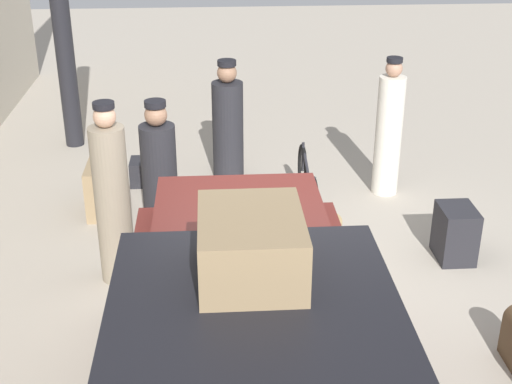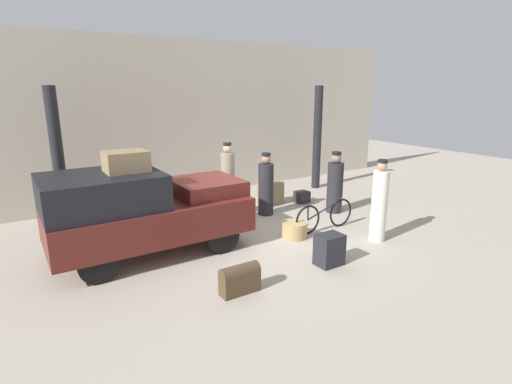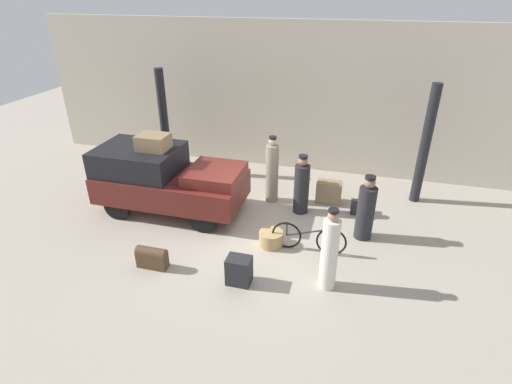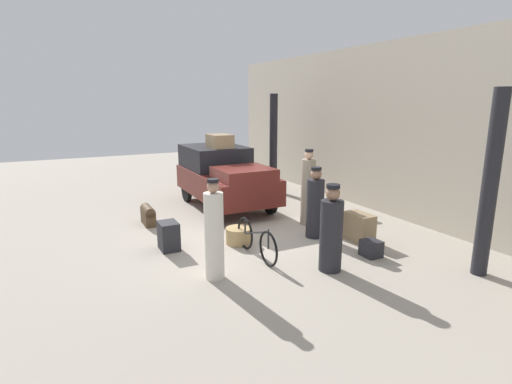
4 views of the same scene
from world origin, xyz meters
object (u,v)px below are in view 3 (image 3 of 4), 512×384
at_px(wicker_basket, 271,238).
at_px(porter_carrying_trunk, 366,211).
at_px(trunk_on_truck_roof, 153,142).
at_px(truck, 165,178).
at_px(suitcase_black_upright, 329,192).
at_px(porter_standing_middle, 272,172).
at_px(trunk_wicker_pale, 358,207).
at_px(conductor_in_dark_uniform, 329,252).
at_px(porter_with_bicycle, 302,187).
at_px(trunk_large_brown, 152,257).
at_px(bicycle, 309,238).
at_px(suitcase_small_leather, 239,270).

distance_m(wicker_basket, porter_carrying_trunk, 2.28).
bearing_deg(porter_carrying_trunk, trunk_on_truck_roof, 179.91).
bearing_deg(truck, porter_carrying_trunk, -0.09).
relative_size(suitcase_black_upright, trunk_on_truck_roof, 0.90).
relative_size(porter_standing_middle, trunk_wicker_pale, 5.01).
distance_m(wicker_basket, porter_standing_middle, 2.26).
bearing_deg(conductor_in_dark_uniform, porter_with_bicycle, 109.70).
distance_m(suitcase_black_upright, trunk_on_truck_roof, 4.82).
bearing_deg(wicker_basket, porter_carrying_trunk, 23.91).
relative_size(porter_with_bicycle, suitcase_black_upright, 2.37).
bearing_deg(trunk_large_brown, wicker_basket, 32.95).
height_order(conductor_in_dark_uniform, porter_standing_middle, porter_standing_middle).
height_order(porter_with_bicycle, trunk_wicker_pale, porter_with_bicycle).
distance_m(porter_with_bicycle, suitcase_black_upright, 1.06).
bearing_deg(trunk_wicker_pale, bicycle, -116.13).
xyz_separation_m(porter_with_bicycle, trunk_wicker_pale, (1.47, 0.33, -0.56)).
bearing_deg(porter_carrying_trunk, truck, 179.91).
distance_m(bicycle, trunk_large_brown, 3.41).
height_order(truck, suitcase_small_leather, truck).
bearing_deg(suitcase_black_upright, suitcase_small_leather, -109.48).
distance_m(suitcase_black_upright, trunk_large_brown, 5.07).
bearing_deg(porter_carrying_trunk, wicker_basket, -156.09).
distance_m(wicker_basket, suitcase_black_upright, 2.64).
distance_m(porter_with_bicycle, conductor_in_dark_uniform, 2.95).
distance_m(trunk_wicker_pale, trunk_large_brown, 5.37).
xyz_separation_m(trunk_wicker_pale, suitcase_black_upright, (-0.81, 0.40, 0.14)).
xyz_separation_m(porter_carrying_trunk, porter_standing_middle, (-2.50, 1.20, 0.15)).
relative_size(bicycle, porter_carrying_trunk, 1.05).
height_order(bicycle, conductor_in_dark_uniform, conductor_in_dark_uniform).
bearing_deg(trunk_wicker_pale, porter_with_bicycle, -167.37).
relative_size(bicycle, wicker_basket, 3.00).
relative_size(suitcase_black_upright, trunk_large_brown, 1.04).
xyz_separation_m(truck, suitcase_small_leather, (2.72, -2.34, -0.63)).
distance_m(bicycle, conductor_in_dark_uniform, 1.28).
xyz_separation_m(porter_carrying_trunk, conductor_in_dark_uniform, (-0.63, -1.98, 0.09)).
bearing_deg(porter_standing_middle, suitcase_small_leather, -87.30).
bearing_deg(conductor_in_dark_uniform, trunk_wicker_pale, 81.41).
bearing_deg(porter_with_bicycle, truck, -167.00).
relative_size(porter_carrying_trunk, trunk_wicker_pale, 4.27).
bearing_deg(trunk_on_truck_roof, suitcase_small_leather, -38.62).
xyz_separation_m(truck, trunk_on_truck_roof, (-0.22, -0.00, 0.95)).
relative_size(truck, suitcase_small_leather, 6.40).
xyz_separation_m(conductor_in_dark_uniform, trunk_large_brown, (-3.62, -0.36, -0.56)).
distance_m(trunk_large_brown, trunk_on_truck_roof, 3.03).
height_order(conductor_in_dark_uniform, suitcase_small_leather, conductor_in_dark_uniform).
height_order(porter_carrying_trunk, conductor_in_dark_uniform, conductor_in_dark_uniform).
bearing_deg(trunk_large_brown, trunk_on_truck_roof, 113.34).
bearing_deg(bicycle, porter_standing_middle, 122.42).
xyz_separation_m(truck, trunk_wicker_pale, (4.89, 1.12, -0.76)).
distance_m(trunk_wicker_pale, suitcase_black_upright, 0.91).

